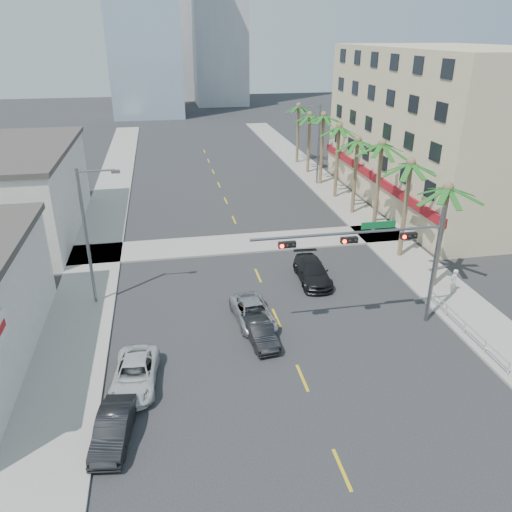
{
  "coord_description": "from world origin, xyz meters",
  "views": [
    {
      "loc": [
        -6.22,
        -15.98,
        16.28
      ],
      "look_at": [
        -0.95,
        11.82,
        3.5
      ],
      "focal_mm": 35.0,
      "sensor_mm": 36.0,
      "label": 1
    }
  ],
  "objects_px": {
    "car_parked_far": "(135,374)",
    "pedestrian": "(453,281)",
    "car_parked_mid": "(113,429)",
    "car_lane_left": "(260,332)",
    "car_lane_right": "(312,271)",
    "car_lane_center": "(253,313)",
    "traffic_signal_mast": "(386,249)"
  },
  "relations": [
    {
      "from": "car_parked_far",
      "to": "pedestrian",
      "type": "height_order",
      "value": "pedestrian"
    },
    {
      "from": "car_parked_mid",
      "to": "car_lane_left",
      "type": "distance_m",
      "value": 9.95
    },
    {
      "from": "car_lane_right",
      "to": "pedestrian",
      "type": "bearing_deg",
      "value": -20.87
    },
    {
      "from": "car_parked_far",
      "to": "car_lane_left",
      "type": "relative_size",
      "value": 1.23
    },
    {
      "from": "car_lane_right",
      "to": "car_lane_left",
      "type": "bearing_deg",
      "value": -124.29
    },
    {
      "from": "car_parked_far",
      "to": "pedestrian",
      "type": "xyz_separation_m",
      "value": [
        20.68,
        5.66,
        0.39
      ]
    },
    {
      "from": "car_parked_mid",
      "to": "car_lane_right",
      "type": "distance_m",
      "value": 18.34
    },
    {
      "from": "car_lane_center",
      "to": "pedestrian",
      "type": "distance_m",
      "value": 13.83
    },
    {
      "from": "traffic_signal_mast",
      "to": "car_lane_right",
      "type": "bearing_deg",
      "value": 108.22
    },
    {
      "from": "car_lane_left",
      "to": "car_lane_center",
      "type": "xyz_separation_m",
      "value": [
        0.0,
        2.15,
        0.03
      ]
    },
    {
      "from": "car_lane_left",
      "to": "car_lane_center",
      "type": "height_order",
      "value": "car_lane_center"
    },
    {
      "from": "traffic_signal_mast",
      "to": "car_lane_left",
      "type": "distance_m",
      "value": 8.54
    },
    {
      "from": "car_parked_far",
      "to": "car_lane_right",
      "type": "relative_size",
      "value": 0.92
    },
    {
      "from": "traffic_signal_mast",
      "to": "car_parked_far",
      "type": "height_order",
      "value": "traffic_signal_mast"
    },
    {
      "from": "car_parked_far",
      "to": "car_lane_center",
      "type": "height_order",
      "value": "car_lane_center"
    },
    {
      "from": "car_lane_left",
      "to": "car_lane_center",
      "type": "distance_m",
      "value": 2.15
    },
    {
      "from": "car_parked_mid",
      "to": "car_parked_far",
      "type": "height_order",
      "value": "car_parked_mid"
    },
    {
      "from": "traffic_signal_mast",
      "to": "car_parked_mid",
      "type": "height_order",
      "value": "traffic_signal_mast"
    },
    {
      "from": "car_lane_right",
      "to": "pedestrian",
      "type": "distance_m",
      "value": 9.46
    },
    {
      "from": "traffic_signal_mast",
      "to": "pedestrian",
      "type": "relative_size",
      "value": 6.33
    },
    {
      "from": "car_parked_mid",
      "to": "pedestrian",
      "type": "relative_size",
      "value": 2.26
    },
    {
      "from": "car_lane_right",
      "to": "car_parked_far",
      "type": "bearing_deg",
      "value": -139.13
    },
    {
      "from": "car_lane_left",
      "to": "pedestrian",
      "type": "relative_size",
      "value": 2.13
    },
    {
      "from": "traffic_signal_mast",
      "to": "car_lane_center",
      "type": "bearing_deg",
      "value": 165.51
    },
    {
      "from": "car_lane_center",
      "to": "pedestrian",
      "type": "bearing_deg",
      "value": -1.58
    },
    {
      "from": "traffic_signal_mast",
      "to": "car_lane_center",
      "type": "distance_m",
      "value": 8.73
    },
    {
      "from": "car_parked_mid",
      "to": "car_lane_left",
      "type": "height_order",
      "value": "car_parked_mid"
    },
    {
      "from": "car_parked_mid",
      "to": "car_lane_center",
      "type": "distance_m",
      "value": 11.43
    },
    {
      "from": "car_parked_mid",
      "to": "car_lane_right",
      "type": "relative_size",
      "value": 0.79
    },
    {
      "from": "car_lane_center",
      "to": "car_parked_mid",
      "type": "bearing_deg",
      "value": -137.51
    },
    {
      "from": "car_parked_mid",
      "to": "car_lane_left",
      "type": "relative_size",
      "value": 1.06
    },
    {
      "from": "car_parked_far",
      "to": "car_lane_left",
      "type": "xyz_separation_m",
      "value": [
        6.89,
        2.63,
        -0.02
      ]
    }
  ]
}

